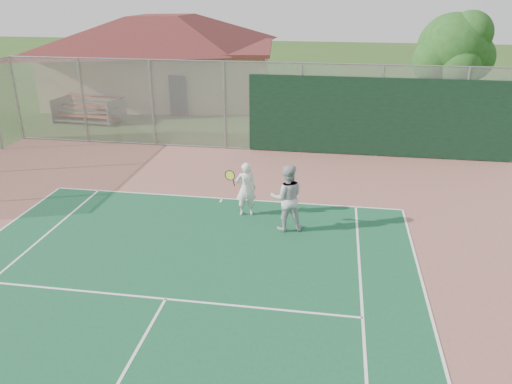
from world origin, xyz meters
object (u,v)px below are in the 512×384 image
bleachers (89,109)px  player_grey_back (287,198)px  player_white_front (246,189)px  clubhouse (164,49)px  tree (454,52)px

bleachers → player_grey_back: bearing=-39.1°
player_white_front → player_grey_back: bearing=137.4°
clubhouse → player_white_front: (7.41, -15.09, -2.01)m
clubhouse → tree: size_ratio=2.63×
player_white_front → tree: bearing=-135.7°
tree → player_grey_back: 13.82m
clubhouse → bleachers: clubhouse is taller
bleachers → player_white_front: player_white_front is taller
bleachers → player_white_front: (9.53, -9.55, 0.21)m
player_white_front → player_grey_back: size_ratio=0.89×
player_white_front → player_grey_back: 1.46m
clubhouse → bleachers: size_ratio=4.45×
player_white_front → clubhouse: bearing=-75.9°
tree → player_grey_back: tree is taller
tree → player_white_front: tree is taller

